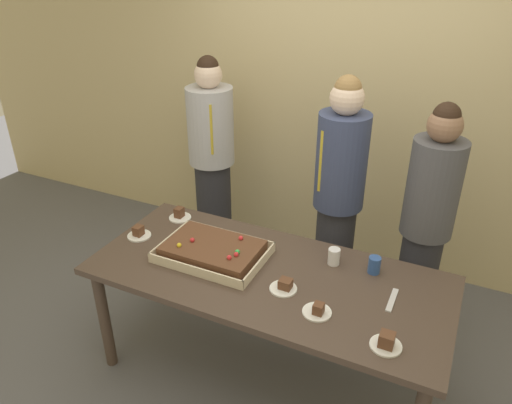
{
  "coord_description": "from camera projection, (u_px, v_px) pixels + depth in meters",
  "views": [
    {
      "loc": [
        0.92,
        -2.06,
        2.43
      ],
      "look_at": [
        -0.14,
        0.15,
        1.13
      ],
      "focal_mm": 34.17,
      "sensor_mm": 36.0,
      "label": 1
    }
  ],
  "objects": [
    {
      "name": "interior_back_panel",
      "position": [
        355.0,
        82.0,
        3.7
      ],
      "size": [
        8.0,
        0.12,
        3.0
      ],
      "primitive_type": "cube",
      "color": "#CCB784",
      "rests_on": "ground_plane"
    },
    {
      "name": "plated_slice_far_left",
      "position": [
        386.0,
        342.0,
        2.24
      ],
      "size": [
        0.15,
        0.15,
        0.08
      ],
      "color": "white",
      "rests_on": "party_table"
    },
    {
      "name": "drink_cup_nearest",
      "position": [
        374.0,
        265.0,
        2.75
      ],
      "size": [
        0.07,
        0.07,
        0.1
      ],
      "primitive_type": "cylinder",
      "color": "#2D5199",
      "rests_on": "party_table"
    },
    {
      "name": "person_serving_front",
      "position": [
        426.0,
        224.0,
        3.07
      ],
      "size": [
        0.32,
        0.32,
        1.65
      ],
      "rotation": [
        0.0,
        0.0,
        -2.53
      ],
      "color": "#28282D",
      "rests_on": "ground_plane"
    },
    {
      "name": "sheet_cake",
      "position": [
        213.0,
        251.0,
        2.89
      ],
      "size": [
        0.62,
        0.43,
        0.11
      ],
      "color": "beige",
      "rests_on": "party_table"
    },
    {
      "name": "person_green_shirt_behind",
      "position": [
        338.0,
        198.0,
        3.29
      ],
      "size": [
        0.34,
        0.34,
        1.74
      ],
      "rotation": [
        0.0,
        0.0,
        -2.14
      ],
      "color": "#28282D",
      "rests_on": "ground_plane"
    },
    {
      "name": "plated_slice_far_right",
      "position": [
        180.0,
        215.0,
        3.31
      ],
      "size": [
        0.15,
        0.15,
        0.08
      ],
      "color": "white",
      "rests_on": "party_table"
    },
    {
      "name": "cake_server_utensil",
      "position": [
        392.0,
        300.0,
        2.55
      ],
      "size": [
        0.03,
        0.2,
        0.01
      ],
      "primitive_type": "cube",
      "color": "silver",
      "rests_on": "party_table"
    },
    {
      "name": "ground_plane",
      "position": [
        266.0,
        371.0,
        3.13
      ],
      "size": [
        12.0,
        12.0,
        0.0
      ],
      "primitive_type": "plane",
      "color": "#5B5B60"
    },
    {
      "name": "plated_slice_center_front",
      "position": [
        284.0,
        286.0,
        2.62
      ],
      "size": [
        0.15,
        0.15,
        0.06
      ],
      "color": "white",
      "rests_on": "party_table"
    },
    {
      "name": "person_striped_tie_right",
      "position": [
        212.0,
        160.0,
        3.94
      ],
      "size": [
        0.37,
        0.37,
        1.71
      ],
      "rotation": [
        0.0,
        0.0,
        -1.04
      ],
      "color": "#28282D",
      "rests_on": "ground_plane"
    },
    {
      "name": "drink_cup_middle",
      "position": [
        334.0,
        256.0,
        2.82
      ],
      "size": [
        0.07,
        0.07,
        0.1
      ],
      "primitive_type": "cylinder",
      "color": "white",
      "rests_on": "party_table"
    },
    {
      "name": "plated_slice_near_left",
      "position": [
        139.0,
        233.0,
        3.1
      ],
      "size": [
        0.15,
        0.15,
        0.07
      ],
      "color": "white",
      "rests_on": "party_table"
    },
    {
      "name": "party_table",
      "position": [
        267.0,
        284.0,
        2.81
      ],
      "size": [
        2.04,
        0.89,
        0.78
      ],
      "color": "#47382D",
      "rests_on": "ground_plane"
    },
    {
      "name": "plated_slice_near_right",
      "position": [
        318.0,
        311.0,
        2.45
      ],
      "size": [
        0.15,
        0.15,
        0.07
      ],
      "color": "white",
      "rests_on": "party_table"
    }
  ]
}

